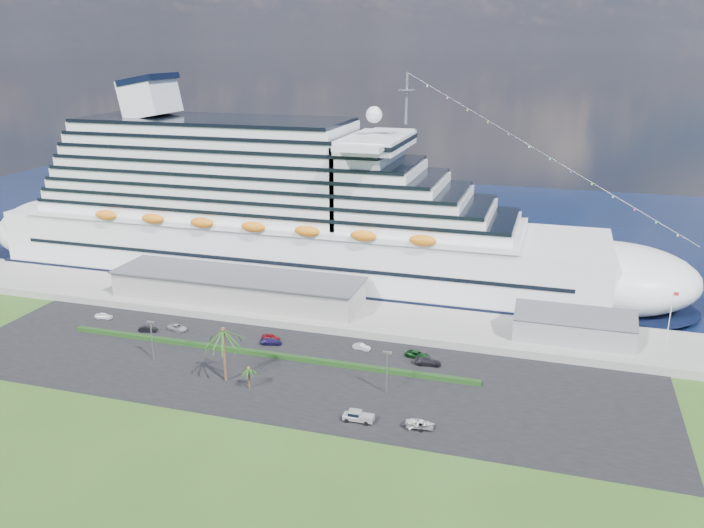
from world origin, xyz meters
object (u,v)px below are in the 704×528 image
(parked_car_3, at_px, (271,342))
(boat_trailer, at_px, (420,424))
(pickup_truck, at_px, (358,416))
(cruise_ship, at_px, (287,217))

(parked_car_3, relative_size, boat_trailer, 0.78)
(pickup_truck, height_order, boat_trailer, pickup_truck)
(parked_car_3, distance_m, pickup_truck, 35.79)
(cruise_ship, height_order, boat_trailer, cruise_ship)
(boat_trailer, bearing_deg, pickup_truck, -176.84)
(cruise_ship, distance_m, parked_car_3, 47.21)
(pickup_truck, relative_size, boat_trailer, 0.92)
(parked_car_3, xyz_separation_m, boat_trailer, (36.59, -23.78, 0.41))
(cruise_ship, bearing_deg, pickup_truck, -59.51)
(pickup_truck, distance_m, boat_trailer, 10.39)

